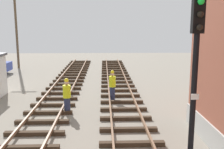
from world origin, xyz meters
TOP-DOWN VIEW (x-y plane):
  - signal_mast at (2.35, 3.47)m, footprint 0.36×0.40m
  - utility_pole_far at (-9.66, 24.11)m, footprint 1.80×0.24m
  - track_worker_foreground at (0.07, 11.22)m, footprint 0.40×0.40m
  - track_worker_distant at (-2.37, 8.83)m, footprint 0.40×0.40m

SIDE VIEW (x-z plane):
  - track_worker_foreground at x=0.07m, z-range -0.01..1.86m
  - track_worker_distant at x=-2.37m, z-range -0.01..1.86m
  - signal_mast at x=2.35m, z-range 0.69..6.06m
  - utility_pole_far at x=-9.66m, z-range 0.20..9.43m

